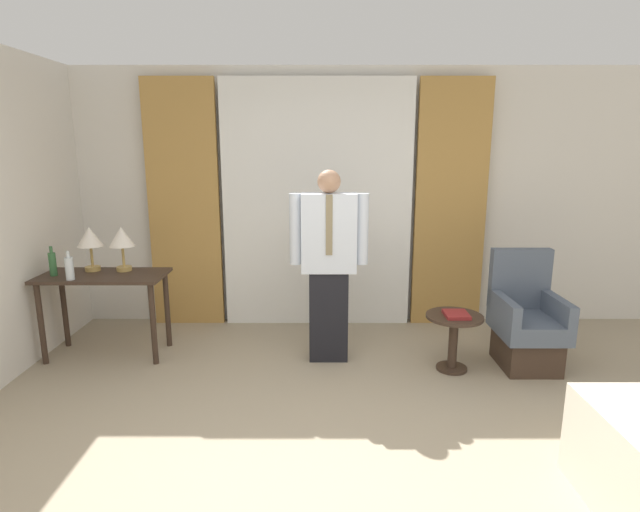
# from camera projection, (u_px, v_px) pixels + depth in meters

# --- Properties ---
(ground_plane) EXTENTS (16.00, 16.00, 0.00)m
(ground_plane) POSITION_uv_depth(u_px,v_px,m) (314.00, 501.00, 2.73)
(ground_plane) COLOR gray
(wall_back) EXTENTS (10.00, 0.06, 2.70)m
(wall_back) POSITION_uv_depth(u_px,v_px,m) (317.00, 199.00, 5.34)
(wall_back) COLOR silver
(wall_back) RESTS_ON ground_plane
(curtain_sheer_center) EXTENTS (1.98, 0.06, 2.58)m
(curtain_sheer_center) POSITION_uv_depth(u_px,v_px,m) (317.00, 206.00, 5.23)
(curtain_sheer_center) COLOR white
(curtain_sheer_center) RESTS_ON ground_plane
(curtain_drape_left) EXTENTS (0.74, 0.06, 2.58)m
(curtain_drape_left) POSITION_uv_depth(u_px,v_px,m) (184.00, 206.00, 5.23)
(curtain_drape_left) COLOR #B28442
(curtain_drape_left) RESTS_ON ground_plane
(curtain_drape_right) EXTENTS (0.74, 0.06, 2.58)m
(curtain_drape_right) POSITION_uv_depth(u_px,v_px,m) (450.00, 206.00, 5.23)
(curtain_drape_right) COLOR #B28442
(curtain_drape_right) RESTS_ON ground_plane
(desk) EXTENTS (1.11, 0.53, 0.77)m
(desk) POSITION_uv_depth(u_px,v_px,m) (104.00, 288.00, 4.52)
(desk) COLOR #38281E
(desk) RESTS_ON ground_plane
(table_lamp_left) EXTENTS (0.23, 0.23, 0.41)m
(table_lamp_left) POSITION_uv_depth(u_px,v_px,m) (90.00, 239.00, 4.55)
(table_lamp_left) COLOR tan
(table_lamp_left) RESTS_ON desk
(table_lamp_right) EXTENTS (0.23, 0.23, 0.41)m
(table_lamp_right) POSITION_uv_depth(u_px,v_px,m) (121.00, 239.00, 4.55)
(table_lamp_right) COLOR tan
(table_lamp_right) RESTS_ON desk
(bottle_near_edge) EXTENTS (0.06, 0.06, 0.27)m
(bottle_near_edge) POSITION_uv_depth(u_px,v_px,m) (52.00, 264.00, 4.42)
(bottle_near_edge) COLOR #336638
(bottle_near_edge) RESTS_ON desk
(bottle_by_lamp) EXTENTS (0.07, 0.07, 0.25)m
(bottle_by_lamp) POSITION_uv_depth(u_px,v_px,m) (69.00, 268.00, 4.28)
(bottle_by_lamp) COLOR silver
(bottle_by_lamp) RESTS_ON desk
(person) EXTENTS (0.69, 0.23, 1.71)m
(person) POSITION_uv_depth(u_px,v_px,m) (328.00, 260.00, 4.36)
(person) COLOR black
(person) RESTS_ON ground_plane
(armchair) EXTENTS (0.53, 0.62, 1.01)m
(armchair) POSITION_uv_depth(u_px,v_px,m) (526.00, 326.00, 4.37)
(armchair) COLOR #38281E
(armchair) RESTS_ON ground_plane
(side_table) EXTENTS (0.48, 0.48, 0.49)m
(side_table) POSITION_uv_depth(u_px,v_px,m) (453.00, 333.00, 4.27)
(side_table) COLOR #38281E
(side_table) RESTS_ON ground_plane
(book) EXTENTS (0.20, 0.22, 0.03)m
(book) POSITION_uv_depth(u_px,v_px,m) (456.00, 314.00, 4.21)
(book) COLOR maroon
(book) RESTS_ON side_table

